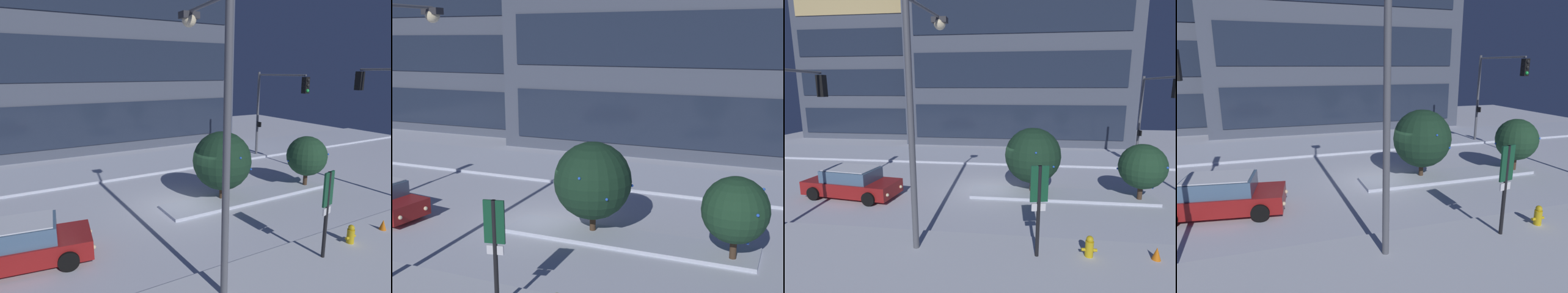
{
  "view_description": "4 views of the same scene",
  "coord_description": "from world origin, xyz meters",
  "views": [
    {
      "loc": [
        -6.93,
        -13.5,
        6.21
      ],
      "look_at": [
        0.99,
        0.41,
        2.7
      ],
      "focal_mm": 31.5,
      "sensor_mm": 36.0,
      "label": 1
    },
    {
      "loc": [
        8.86,
        -17.02,
        7.03
      ],
      "look_at": [
        1.09,
        1.5,
        2.86
      ],
      "focal_mm": 47.6,
      "sensor_mm": 36.0,
      "label": 2
    },
    {
      "loc": [
        1.2,
        -15.4,
        5.38
      ],
      "look_at": [
        -0.84,
        1.13,
        2.15
      ],
      "focal_mm": 27.49,
      "sensor_mm": 36.0,
      "label": 3
    },
    {
      "loc": [
        -5.05,
        -14.79,
        5.48
      ],
      "look_at": [
        -0.56,
        -0.53,
        1.86
      ],
      "focal_mm": 30.76,
      "sensor_mm": 36.0,
      "label": 4
    }
  ],
  "objects": [
    {
      "name": "car_near",
      "position": [
        -6.96,
        -1.86,
        0.71
      ],
      "size": [
        4.89,
        2.5,
        1.49
      ],
      "rotation": [
        0.0,
        0.0,
        -0.13
      ],
      "color": "maroon",
      "rests_on": "ground"
    },
    {
      "name": "traffic_light_corner_far_right",
      "position": [
        9.5,
        4.29,
        4.26
      ],
      "size": [
        0.32,
        4.77,
        6.19
      ],
      "rotation": [
        0.0,
        0.0,
        -1.57
      ],
      "color": "#565960",
      "rests_on": "ground"
    },
    {
      "name": "fire_hydrant",
      "position": [
        3.56,
        -6.38,
        0.4
      ],
      "size": [
        0.48,
        0.26,
        0.84
      ],
      "color": "gold",
      "rests_on": "ground"
    },
    {
      "name": "decorated_tree_left_of_median",
      "position": [
        2.05,
        -0.3,
        2.03
      ],
      "size": [
        2.83,
        2.88,
        3.44
      ],
      "color": "#473323",
      "rests_on": "ground"
    },
    {
      "name": "median_strip",
      "position": [
        3.45,
        -0.58,
        0.07
      ],
      "size": [
        9.0,
        1.8,
        0.14
      ],
      "primitive_type": "cube",
      "color": "silver",
      "rests_on": "ground"
    },
    {
      "name": "construction_cone",
      "position": [
        5.6,
        -6.32,
        0.28
      ],
      "size": [
        0.36,
        0.36,
        0.55
      ],
      "primitive_type": "cone",
      "color": "orange",
      "rests_on": "ground"
    },
    {
      "name": "decorated_tree_median",
      "position": [
        7.14,
        -0.9,
        1.76
      ],
      "size": [
        2.14,
        2.14,
        2.84
      ],
      "color": "#473323",
      "rests_on": "ground"
    },
    {
      "name": "ground",
      "position": [
        0.0,
        0.0,
        0.0
      ],
      "size": [
        52.0,
        52.0,
        0.0
      ],
      "primitive_type": "plane",
      "color": "silver"
    },
    {
      "name": "office_tower_main",
      "position": [
        1.16,
        18.65,
        11.73
      ],
      "size": [
        21.2,
        12.7,
        23.46
      ],
      "color": "#4C5466",
      "rests_on": "ground"
    },
    {
      "name": "street_lamp_arched",
      "position": [
        -1.95,
        -5.78,
        5.25
      ],
      "size": [
        0.71,
        2.89,
        8.11
      ],
      "rotation": [
        0.0,
        0.0,
        1.44
      ],
      "color": "#565960",
      "rests_on": "ground"
    },
    {
      "name": "curb_strip_far",
      "position": [
        0.0,
        7.9,
        0.07
      ],
      "size": [
        52.0,
        5.2,
        0.14
      ],
      "primitive_type": "cube",
      "color": "silver",
      "rests_on": "ground"
    },
    {
      "name": "parking_info_sign",
      "position": [
        1.92,
        -6.55,
        1.99
      ],
      "size": [
        0.55,
        0.17,
        3.11
      ],
      "rotation": [
        0.0,
        0.0,
        1.78
      ],
      "color": "black",
      "rests_on": "ground"
    }
  ]
}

